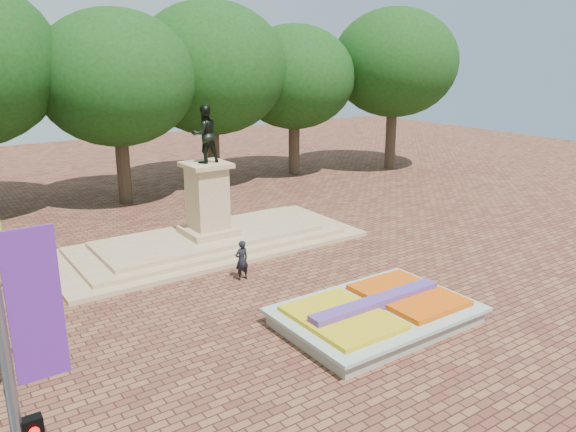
# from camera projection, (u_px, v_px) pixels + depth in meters

# --- Properties ---
(ground) EXTENTS (90.00, 90.00, 0.00)m
(ground) POSITION_uv_depth(u_px,v_px,m) (315.00, 309.00, 19.48)
(ground) COLOR brown
(ground) RESTS_ON ground
(flower_bed) EXTENTS (6.30, 4.30, 0.91)m
(flower_bed) POSITION_uv_depth(u_px,v_px,m) (377.00, 313.00, 18.36)
(flower_bed) COLOR gray
(flower_bed) RESTS_ON ground
(monument) EXTENTS (14.00, 6.00, 6.40)m
(monument) POSITION_uv_depth(u_px,v_px,m) (209.00, 228.00, 25.55)
(monument) COLOR tan
(monument) RESTS_ON ground
(tree_row_back) EXTENTS (44.80, 8.80, 10.43)m
(tree_row_back) POSITION_uv_depth(u_px,v_px,m) (163.00, 86.00, 33.09)
(tree_row_back) COLOR #36261D
(tree_row_back) RESTS_ON ground
(pedestrian) EXTENTS (0.61, 0.42, 1.60)m
(pedestrian) POSITION_uv_depth(u_px,v_px,m) (242.00, 260.00, 21.82)
(pedestrian) COLOR black
(pedestrian) RESTS_ON ground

